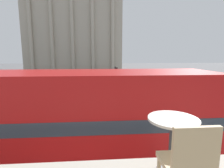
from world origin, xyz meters
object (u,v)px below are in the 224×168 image
object	(u,v)px
traffic_light_near	(84,88)
car_white	(86,86)
plaza_building_left	(75,32)
pedestrian_olive	(86,86)
double_decker_bus	(72,119)
traffic_light_mid	(116,77)
cafe_dining_table	(172,133)
pedestrian_white	(81,81)
cafe_chair_0	(187,163)

from	to	relation	value
traffic_light_near	car_white	distance (m)	9.07
plaza_building_left	pedestrian_olive	size ratio (longest dim) A/B	14.53
traffic_light_near	double_decker_bus	bearing A→B (deg)	-88.67
double_decker_bus	plaza_building_left	size ratio (longest dim) A/B	0.41
traffic_light_mid	car_white	xyz separation A→B (m)	(-3.61, 2.42, -1.51)
cafe_dining_table	pedestrian_olive	size ratio (longest dim) A/B	0.41
double_decker_bus	pedestrian_white	xyz separation A→B (m)	(-1.62, 18.73, -1.27)
pedestrian_olive	plaza_building_left	bearing A→B (deg)	-24.40
car_white	pedestrian_white	xyz separation A→B (m)	(-0.96, 2.68, 0.31)
cafe_chair_0	car_white	xyz separation A→B (m)	(-2.44, 20.99, -3.00)
pedestrian_olive	traffic_light_near	bearing A→B (deg)	149.59
cafe_dining_table	traffic_light_near	world-z (taller)	cafe_dining_table
cafe_dining_table	pedestrian_white	bearing A→B (deg)	98.62
pedestrian_olive	pedestrian_white	xyz separation A→B (m)	(-1.11, 4.74, -0.03)
car_white	pedestrian_white	size ratio (longest dim) A/B	2.41
double_decker_bus	traffic_light_mid	distance (m)	13.94
double_decker_bus	pedestrian_olive	xyz separation A→B (m)	(-0.51, 13.99, -1.25)
cafe_chair_0	pedestrian_white	xyz separation A→B (m)	(-3.41, 23.67, -2.69)
double_decker_bus	pedestrian_olive	size ratio (longest dim) A/B	5.93
cafe_chair_0	traffic_light_mid	size ratio (longest dim) A/B	0.27
cafe_chair_0	cafe_dining_table	bearing A→B (deg)	84.20
pedestrian_white	traffic_light_near	bearing A→B (deg)	-112.48
pedestrian_olive	traffic_light_mid	bearing A→B (deg)	-129.31
cafe_dining_table	pedestrian_white	distance (m)	23.53
pedestrian_white	plaza_building_left	bearing A→B (deg)	68.50
cafe_chair_0	traffic_light_near	world-z (taller)	cafe_chair_0
double_decker_bus	traffic_light_near	xyz separation A→B (m)	(-0.17, 7.10, -0.14)
double_decker_bus	plaza_building_left	distance (m)	46.99
traffic_light_near	traffic_light_mid	distance (m)	7.24
double_decker_bus	plaza_building_left	world-z (taller)	plaza_building_left
traffic_light_near	pedestrian_white	size ratio (longest dim) A/B	1.86
car_white	pedestrian_olive	world-z (taller)	pedestrian_olive
double_decker_bus	plaza_building_left	xyz separation A→B (m)	(-5.47, 45.83, 8.84)
traffic_light_mid	traffic_light_near	bearing A→B (deg)	-115.58
cafe_dining_table	cafe_chair_0	world-z (taller)	cafe_chair_0
traffic_light_near	car_white	xyz separation A→B (m)	(-0.49, 8.95, -1.44)
car_white	cafe_dining_table	bearing A→B (deg)	155.64
cafe_chair_0	car_white	world-z (taller)	cafe_chair_0
traffic_light_mid	pedestrian_olive	distance (m)	3.68
double_decker_bus	cafe_dining_table	distance (m)	4.99
cafe_chair_0	car_white	bearing A→B (deg)	100.84
double_decker_bus	cafe_chair_0	xyz separation A→B (m)	(1.79, -4.94, 1.42)
cafe_dining_table	traffic_light_near	bearing A→B (deg)	100.14
double_decker_bus	cafe_chair_0	size ratio (longest dim) A/B	11.61
plaza_building_left	pedestrian_white	distance (m)	29.18
traffic_light_near	traffic_light_mid	xyz separation A→B (m)	(3.12, 6.53, 0.07)
traffic_light_near	cafe_chair_0	bearing A→B (deg)	-80.77
cafe_dining_table	plaza_building_left	size ratio (longest dim) A/B	0.03
traffic_light_mid	pedestrian_white	xyz separation A→B (m)	(-4.58, 5.10, -1.21)
car_white	pedestrian_olive	bearing A→B (deg)	152.61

